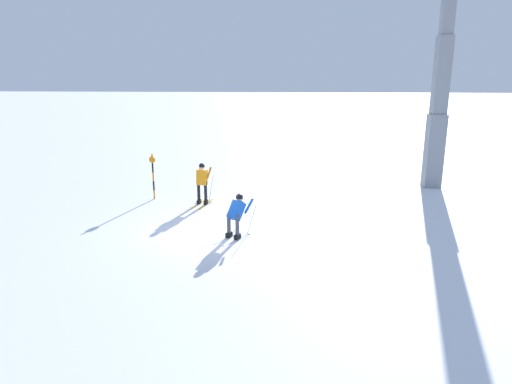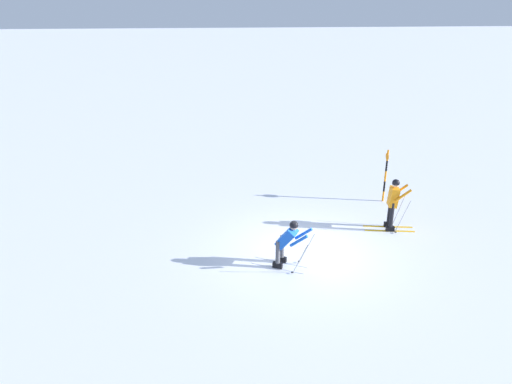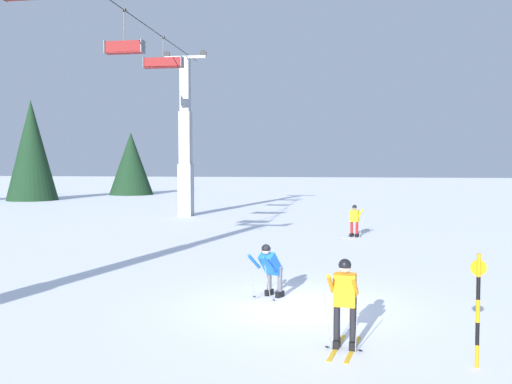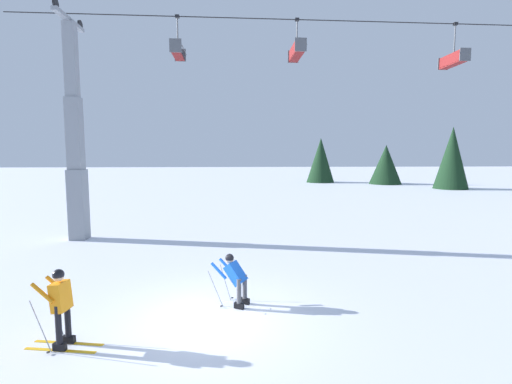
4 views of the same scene
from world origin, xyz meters
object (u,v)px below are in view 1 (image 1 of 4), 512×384
skier_distant_downhill (202,180)px  lift_tower_near (440,90)px  trail_marker_pole (153,175)px  skier_carving_main (237,212)px

skier_distant_downhill → lift_tower_near: bearing=110.6°
trail_marker_pole → skier_distant_downhill: bearing=75.1°
skier_carving_main → skier_distant_downhill: (-3.86, -1.95, 0.18)m
skier_carving_main → trail_marker_pole: (-4.48, -4.26, 0.23)m
skier_carving_main → skier_distant_downhill: 4.33m
lift_tower_near → trail_marker_pole: (3.38, -12.93, -3.58)m
lift_tower_near → trail_marker_pole: bearing=-75.4°
skier_carving_main → trail_marker_pole: 6.19m
skier_carving_main → lift_tower_near: (-7.86, 8.66, 3.81)m
skier_carving_main → lift_tower_near: 12.30m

